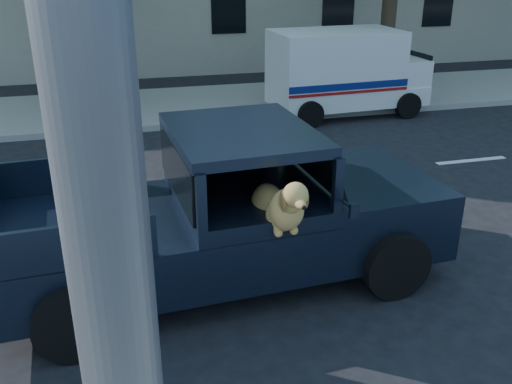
# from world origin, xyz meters

# --- Properties ---
(ground) EXTENTS (120.00, 120.00, 0.00)m
(ground) POSITION_xyz_m (0.00, 0.00, 0.00)
(ground) COLOR black
(ground) RESTS_ON ground
(far_sidewalk) EXTENTS (60.00, 4.00, 0.15)m
(far_sidewalk) POSITION_xyz_m (0.00, 9.20, 0.07)
(far_sidewalk) COLOR gray
(far_sidewalk) RESTS_ON ground
(lane_stripes) EXTENTS (21.60, 0.14, 0.01)m
(lane_stripes) POSITION_xyz_m (2.00, 3.40, 0.01)
(lane_stripes) COLOR silver
(lane_stripes) RESTS_ON ground
(pickup_truck) EXTENTS (5.85, 3.05, 2.05)m
(pickup_truck) POSITION_xyz_m (-2.03, 0.21, 0.69)
(pickup_truck) COLOR black
(pickup_truck) RESTS_ON ground
(mail_truck) EXTENTS (4.10, 2.24, 2.19)m
(mail_truck) POSITION_xyz_m (2.81, 7.55, 0.96)
(mail_truck) COLOR silver
(mail_truck) RESTS_ON ground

